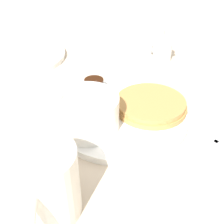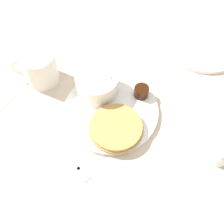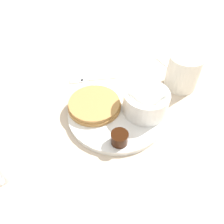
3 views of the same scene
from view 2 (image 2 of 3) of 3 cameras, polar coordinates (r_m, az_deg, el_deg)
The scene contains 11 objects.
ground_plane at distance 0.72m, azimuth -0.24°, elevation -0.03°, with size 4.00×4.00×0.00m, color #C6B299.
plate at distance 0.72m, azimuth -0.24°, elevation 0.22°, with size 0.24×0.24×0.01m.
pancake_stack at distance 0.68m, azimuth 0.82°, elevation -3.18°, with size 0.13×0.13×0.02m.
bowl at distance 0.72m, azimuth -3.06°, elevation 5.79°, with size 0.11×0.11×0.06m.
syrup_cup at distance 0.73m, azimuth 5.98°, elevation 4.16°, with size 0.04×0.04×0.03m.
butter_ramekin at distance 0.75m, azimuth -2.72°, elevation 6.40°, with size 0.05×0.05×0.04m.
coffee_mug at distance 0.77m, azimuth -14.58°, elevation 8.67°, with size 0.10×0.11×0.10m.
creamer_pitcher_near at distance 0.68m, azimuth 21.44°, elevation -7.76°, with size 0.07×0.05×0.06m.
fork at distance 0.66m, azimuth -7.71°, elevation -10.08°, with size 0.04×0.14×0.00m.
napkin at distance 0.81m, azimuth -21.32°, elevation 4.01°, with size 0.12×0.10×0.00m.
far_plate at distance 0.92m, azimuth 17.99°, elevation 13.58°, with size 0.25×0.25×0.01m.
Camera 2 is at (0.27, 0.26, 0.62)m, focal length 45.00 mm.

